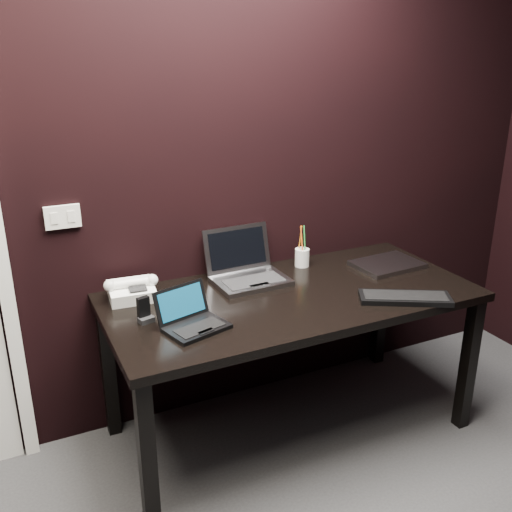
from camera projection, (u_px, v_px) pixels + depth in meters
name	position (u px, v px, depth m)	size (l,w,h in m)	color
wall_back	(196.00, 163.00, 2.64)	(4.00, 4.00, 0.00)	black
wall_switch	(62.00, 217.00, 2.45)	(0.15, 0.02, 0.10)	silver
desk	(291.00, 309.00, 2.65)	(1.70, 0.80, 0.74)	black
netbook	(192.00, 320.00, 2.30)	(0.29, 0.27, 0.15)	black
silver_laptop	(247.00, 272.00, 2.75)	(0.35, 0.32, 0.24)	gray
ext_keyboard	(405.00, 298.00, 2.55)	(0.42, 0.31, 0.03)	black
closed_laptop	(387.00, 264.00, 2.94)	(0.35, 0.26, 0.02)	gray
desk_phone	(132.00, 290.00, 2.55)	(0.24, 0.20, 0.12)	white
mobile_phone	(144.00, 312.00, 2.34)	(0.07, 0.06, 0.11)	black
pen_cup	(302.00, 257.00, 2.93)	(0.10, 0.10, 0.22)	silver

